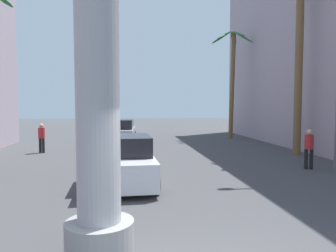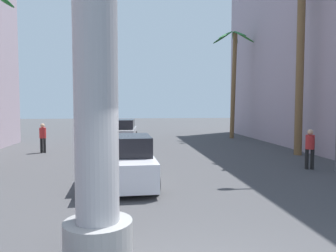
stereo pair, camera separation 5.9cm
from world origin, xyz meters
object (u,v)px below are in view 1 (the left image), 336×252
at_px(palm_tree_mid_right, 299,48).
at_px(pedestrian_mid_right, 309,146).
at_px(street_lamp, 332,54).
at_px(car_lead, 122,161).
at_px(car_far, 119,132).
at_px(palm_tree_far_right, 232,71).
at_px(pedestrian_far_left, 42,136).

relative_size(palm_tree_mid_right, pedestrian_mid_right, 5.84).
bearing_deg(street_lamp, car_lead, -173.55).
xyz_separation_m(street_lamp, car_far, (-8.20, 10.43, -3.70)).
distance_m(car_far, pedestrian_mid_right, 12.59).
bearing_deg(palm_tree_far_right, pedestrian_mid_right, -93.56).
height_order(car_lead, palm_tree_mid_right, palm_tree_mid_right).
relative_size(car_far, pedestrian_far_left, 3.06).
bearing_deg(palm_tree_far_right, car_far, -166.35).
distance_m(palm_tree_far_right, pedestrian_mid_right, 12.77).
bearing_deg(car_lead, palm_tree_mid_right, 29.28).
relative_size(pedestrian_far_left, pedestrian_mid_right, 0.98).
bearing_deg(pedestrian_mid_right, pedestrian_far_left, 153.35).
distance_m(car_far, palm_tree_mid_right, 12.06).
bearing_deg(car_lead, car_far, 91.84).
relative_size(street_lamp, pedestrian_mid_right, 4.69).
distance_m(street_lamp, pedestrian_far_left, 14.12).
xyz_separation_m(car_lead, palm_tree_far_right, (8.04, 13.35, 4.41)).
relative_size(street_lamp, car_far, 1.56).
bearing_deg(palm_tree_far_right, palm_tree_mid_right, -85.35).
height_order(car_far, palm_tree_far_right, palm_tree_far_right).
xyz_separation_m(palm_tree_mid_right, pedestrian_mid_right, (-1.44, -3.57, -4.46)).
xyz_separation_m(street_lamp, pedestrian_mid_right, (-0.55, 0.43, -3.52)).
bearing_deg(palm_tree_mid_right, car_lead, -150.72).
relative_size(street_lamp, palm_tree_mid_right, 0.80).
height_order(car_lead, pedestrian_far_left, car_lead).
bearing_deg(pedestrian_mid_right, car_far, 127.43).
bearing_deg(car_lead, palm_tree_far_right, 58.96).
bearing_deg(street_lamp, car_far, 128.17).
distance_m(palm_tree_mid_right, pedestrian_far_left, 13.98).
height_order(street_lamp, palm_tree_mid_right, palm_tree_mid_right).
distance_m(palm_tree_mid_right, palm_tree_far_right, 8.49).
bearing_deg(palm_tree_mid_right, car_far, 144.75).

